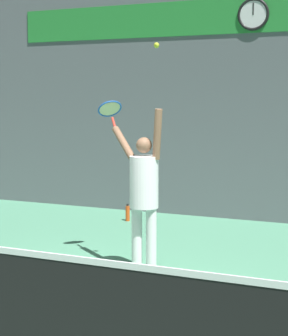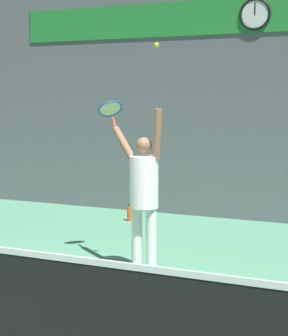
# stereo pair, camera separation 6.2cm
# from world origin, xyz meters

# --- Properties ---
(ground_plane) EXTENTS (18.00, 18.00, 0.00)m
(ground_plane) POSITION_xyz_m (0.00, 0.00, 0.00)
(ground_plane) COLOR #4C8C6B
(back_wall) EXTENTS (18.00, 0.10, 5.00)m
(back_wall) POSITION_xyz_m (0.00, 5.02, 2.50)
(back_wall) COLOR slate
(back_wall) RESTS_ON ground_plane
(sponsor_banner) EXTENTS (7.83, 0.02, 0.60)m
(sponsor_banner) POSITION_xyz_m (0.00, 4.96, 3.53)
(sponsor_banner) COLOR #288C38
(scoreboard_clock) EXTENTS (0.54, 0.05, 0.54)m
(scoreboard_clock) POSITION_xyz_m (0.64, 4.94, 3.53)
(scoreboard_clock) COLOR white
(tennis_player) EXTENTS (0.87, 0.54, 2.01)m
(tennis_player) POSITION_xyz_m (0.25, 1.32, 1.03)
(tennis_player) COLOR white
(tennis_player) RESTS_ON ground_plane
(tennis_racket) EXTENTS (0.41, 0.41, 0.38)m
(tennis_racket) POSITION_xyz_m (-0.44, 1.77, 1.98)
(tennis_racket) COLOR red
(tennis_ball) EXTENTS (0.06, 0.06, 0.06)m
(tennis_ball) POSITION_xyz_m (0.43, 1.28, 2.74)
(tennis_ball) COLOR #CCDB2D
(water_bottle) EXTENTS (0.07, 0.07, 0.30)m
(water_bottle) POSITION_xyz_m (-1.29, 4.05, 0.14)
(water_bottle) COLOR #D84C19
(water_bottle) RESTS_ON ground_plane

